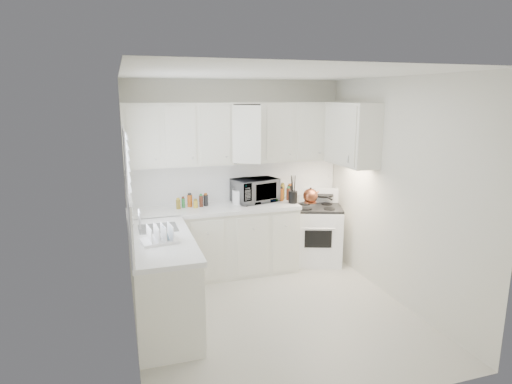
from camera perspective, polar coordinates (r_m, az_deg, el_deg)
name	(u,v)px	position (r m, az deg, el deg)	size (l,w,h in m)	color
floor	(275,314)	(5.06, 2.50, -15.63)	(3.20, 3.20, 0.00)	beige
ceiling	(277,74)	(4.47, 2.83, 15.22)	(3.20, 3.20, 0.00)	white
wall_back	(236,175)	(6.09, -2.58, 2.20)	(3.00, 3.00, 0.00)	beige
wall_front	(354,251)	(3.21, 12.70, -7.59)	(3.00, 3.00, 0.00)	beige
wall_left	(128,212)	(4.32, -16.35, -2.56)	(3.20, 3.20, 0.00)	beige
wall_right	(398,192)	(5.30, 18.06, 0.04)	(3.20, 3.20, 0.00)	beige
window_blinds	(128,180)	(4.61, -16.42, 1.54)	(0.06, 0.96, 1.06)	white
lower_cabinets_back	(215,243)	(5.93, -5.39, -6.62)	(2.22, 0.60, 0.90)	beige
lower_cabinets_left	(162,283)	(4.81, -12.15, -11.55)	(0.60, 1.60, 0.90)	beige
countertop_back	(214,209)	(5.79, -5.47, -2.20)	(2.24, 0.64, 0.05)	silver
countertop_left	(161,240)	(4.64, -12.29, -6.17)	(0.64, 1.62, 0.05)	silver
backsplash_back	(237,181)	(6.09, -2.55, 1.49)	(2.98, 0.02, 0.55)	silver
backsplash_left	(129,214)	(4.54, -16.24, -2.84)	(0.02, 1.60, 0.55)	silver
upper_cabinets_back	(239,163)	(5.90, -2.18, 3.84)	(3.00, 0.33, 0.80)	beige
upper_cabinets_right	(350,165)	(5.85, 12.21, 3.49)	(0.33, 0.90, 0.80)	beige
sink	(157,218)	(4.93, -12.78, -3.31)	(0.42, 0.38, 0.30)	gray
stove	(316,227)	(6.37, 7.88, -4.53)	(0.70, 0.57, 1.07)	white
tea_kettle	(310,195)	(6.02, 7.14, -0.37)	(0.25, 0.21, 0.23)	maroon
frying_pan	(324,195)	(6.48, 8.83, -0.33)	(0.29, 0.48, 0.04)	black
microwave	(255,188)	(6.00, -0.15, 0.57)	(0.58, 0.32, 0.40)	gray
rice_cooker	(241,195)	(5.92, -2.03, -0.45)	(0.22, 0.22, 0.22)	white
paper_towel	(238,192)	(6.04, -2.33, 0.04)	(0.12, 0.12, 0.27)	white
utensil_crock	(293,189)	(5.94, 4.86, 0.41)	(0.13, 0.13, 0.40)	black
dish_rack	(159,233)	(4.47, -12.55, -5.22)	(0.36, 0.27, 0.20)	white
spice_left_0	(178,202)	(5.81, -10.19, -1.35)	(0.06, 0.06, 0.13)	olive
spice_left_1	(185,204)	(5.74, -9.33, -1.51)	(0.06, 0.06, 0.13)	#297B38
spice_left_2	(189,202)	(5.83, -8.73, -1.25)	(0.06, 0.06, 0.13)	#AF5117
spice_left_3	(196,203)	(5.76, -7.86, -1.40)	(0.06, 0.06, 0.13)	gold
spice_left_4	(200,201)	(5.86, -7.29, -1.15)	(0.06, 0.06, 0.13)	#4E2416
spice_left_5	(207,202)	(5.79, -6.39, -1.30)	(0.06, 0.06, 0.13)	black
sauce_right_0	(279,192)	(6.18, 2.98, -0.06)	(0.06, 0.06, 0.19)	#AF5117
sauce_right_1	(284,193)	(6.15, 3.66, -0.14)	(0.06, 0.06, 0.19)	gold
sauce_right_2	(286,192)	(6.22, 3.93, 0.01)	(0.06, 0.06, 0.19)	#4E2416
sauce_right_3	(291,193)	(6.19, 4.60, -0.07)	(0.06, 0.06, 0.19)	black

